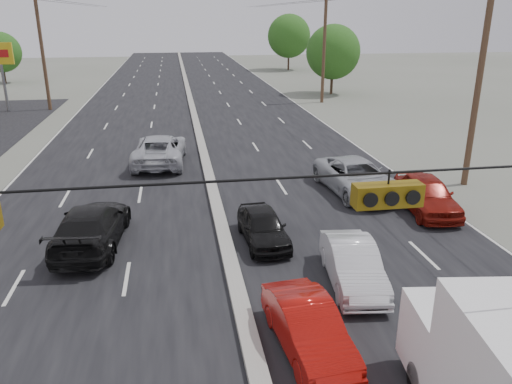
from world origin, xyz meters
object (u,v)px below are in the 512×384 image
utility_pole_left_c (42,50)px  oncoming_near (91,226)px  queue_car_c (357,178)px  tree_right_mid (333,52)px  utility_pole_right_b (479,80)px  tree_right_far (289,36)px  queue_car_a (263,227)px  tree_left_far (1,52)px  utility_pole_right_c (324,47)px  oncoming_far (160,150)px  queue_car_b (353,265)px  queue_car_e (427,195)px  pole_sign_far (0,59)px  red_sedan (308,328)px

utility_pole_left_c → oncoming_near: (7.71, -29.30, -4.34)m
queue_car_c → tree_right_mid: bearing=69.2°
utility_pole_left_c → utility_pole_right_b: same height
tree_right_mid → queue_car_c: 31.69m
tree_right_far → tree_right_mid: bearing=-92.3°
utility_pole_right_b → queue_car_a: (-11.10, -5.04, -4.47)m
utility_pole_left_c → oncoming_near: 30.61m
tree_left_far → oncoming_near: (17.21, -49.30, -2.95)m
utility_pole_right_c → oncoming_far: utility_pole_right_c is taller
utility_pole_right_c → tree_left_far: 39.90m
queue_car_b → oncoming_near: bearing=160.1°
tree_left_far → queue_car_e: tree_left_far is taller
oncoming_far → queue_car_c: bearing=148.8°
pole_sign_far → red_sedan: (17.40, -36.42, -3.76)m
utility_pole_right_b → utility_pole_right_c: bearing=90.0°
utility_pole_right_c → tree_right_mid: bearing=63.4°
utility_pole_left_c → oncoming_far: size_ratio=1.69×
red_sedan → tree_right_mid: bearing=65.9°
utility_pole_right_b → red_sedan: size_ratio=2.56×
oncoming_far → tree_right_mid: bearing=-122.2°
utility_pole_right_b → tree_right_far: (3.50, 55.00, -0.15)m
utility_pole_right_c → queue_car_b: size_ratio=2.45×
tree_right_far → queue_car_c: tree_right_far is taller
utility_pole_right_b → pole_sign_far: size_ratio=1.67×
utility_pole_right_b → tree_right_mid: 30.11m
utility_pole_right_c → queue_car_a: utility_pole_right_c is taller
queue_car_e → oncoming_near: (-13.62, -1.22, 0.00)m
tree_right_mid → queue_car_e: 33.84m
queue_car_b → pole_sign_far: bearing=126.9°
utility_pole_left_c → utility_pole_right_c: size_ratio=1.00×
tree_right_mid → queue_car_a: 37.76m
tree_left_far → red_sedan: bearing=-67.5°
utility_pole_right_c → oncoming_near: bearing=-120.5°
utility_pole_left_c → queue_car_c: utility_pole_left_c is taller
queue_car_a → queue_car_e: queue_car_e is taller
oncoming_near → oncoming_far: 10.72m
tree_left_far → queue_car_c: 53.77m
queue_car_b → queue_car_e: 7.50m
utility_pole_right_b → queue_car_e: (-3.66, -3.09, -4.34)m
queue_car_b → oncoming_near: oncoming_near is taller
utility_pole_right_c → queue_car_b: utility_pole_right_c is taller
utility_pole_right_c → tree_right_mid: (2.50, 5.00, -0.77)m
pole_sign_far → queue_car_b: 38.98m
utility_pole_right_b → utility_pole_right_c: size_ratio=1.00×
tree_left_far → queue_car_b: tree_left_far is taller
pole_sign_far → red_sedan: size_ratio=1.53×
tree_left_far → oncoming_far: size_ratio=1.03×
oncoming_near → oncoming_far: (2.26, 10.48, 0.05)m
tree_right_far → oncoming_near: size_ratio=1.54×
red_sedan → oncoming_near: 9.43m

